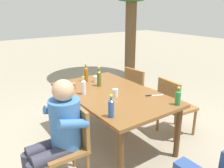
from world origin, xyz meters
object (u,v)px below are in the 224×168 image
(bottle_olive, at_px, (99,78))
(cup_glass, at_px, (115,93))
(bottle_clear, at_px, (84,87))
(cup_terracotta, at_px, (74,86))
(dining_table, at_px, (112,98))
(bottle_amber, at_px, (86,74))
(chair_far_left, at_px, (138,90))
(chair_near_right, at_px, (70,141))
(cup_white, at_px, (96,79))
(person_in_white_shirt, at_px, (59,130))
(chair_far_right, at_px, (173,104))
(bottle_blue, at_px, (111,108))
(bottle_green, at_px, (178,97))
(table_knife, at_px, (153,95))

(bottle_olive, xyz_separation_m, cup_glass, (0.47, -0.05, -0.07))
(bottle_clear, bearing_deg, cup_terracotta, -176.31)
(dining_table, relative_size, bottle_amber, 6.08)
(chair_far_left, bearing_deg, chair_near_right, -64.77)
(bottle_clear, bearing_deg, cup_white, 131.28)
(bottle_amber, height_order, bottle_clear, bottle_amber)
(bottle_olive, distance_m, cup_glass, 0.48)
(chair_near_right, distance_m, cup_terracotta, 1.00)
(person_in_white_shirt, distance_m, cup_terracotta, 1.01)
(chair_far_right, relative_size, bottle_amber, 3.03)
(chair_far_right, height_order, person_in_white_shirt, person_in_white_shirt)
(bottle_blue, relative_size, cup_white, 2.75)
(dining_table, distance_m, chair_far_left, 0.93)
(chair_far_right, xyz_separation_m, bottle_green, (0.40, -0.44, 0.35))
(chair_near_right, distance_m, chair_far_left, 1.83)
(bottle_clear, height_order, bottle_blue, bottle_blue)
(dining_table, height_order, chair_near_right, chair_near_right)
(cup_glass, bearing_deg, cup_terracotta, -151.77)
(cup_white, bearing_deg, bottle_olive, -17.76)
(bottle_clear, bearing_deg, bottle_olive, 115.46)
(chair_far_left, distance_m, bottle_olive, 0.91)
(table_knife, bearing_deg, chair_far_left, 149.87)
(chair_far_right, bearing_deg, person_in_white_shirt, -89.75)
(chair_far_left, xyz_separation_m, table_knife, (0.80, -0.46, 0.25))
(chair_far_left, relative_size, cup_white, 9.60)
(cup_glass, bearing_deg, chair_far_right, 74.79)
(chair_far_right, height_order, bottle_green, bottle_green)
(cup_white, bearing_deg, chair_far_right, 40.44)
(bottle_clear, distance_m, table_knife, 0.92)
(cup_terracotta, xyz_separation_m, cup_glass, (0.58, 0.31, 0.01))
(chair_far_left, relative_size, cup_terracotta, 10.33)
(chair_near_right, distance_m, chair_far_right, 1.66)
(bottle_amber, distance_m, bottle_blue, 1.27)
(bottle_green, bearing_deg, table_knife, -176.24)
(chair_far_right, xyz_separation_m, bottle_amber, (-1.00, -0.88, 0.37))
(chair_far_right, height_order, cup_terracotta, chair_far_right)
(chair_far_left, bearing_deg, chair_far_right, 0.00)
(dining_table, relative_size, chair_far_left, 2.01)
(cup_terracotta, height_order, table_knife, cup_terracotta)
(table_knife, bearing_deg, person_in_white_shirt, -90.79)
(dining_table, xyz_separation_m, bottle_amber, (-0.62, -0.05, 0.20))
(bottle_green, bearing_deg, bottle_amber, -162.46)
(bottle_green, bearing_deg, cup_glass, -145.31)
(bottle_blue, height_order, cup_white, bottle_blue)
(chair_near_right, relative_size, bottle_olive, 3.01)
(chair_far_right, relative_size, cup_glass, 8.55)
(bottle_blue, bearing_deg, bottle_clear, 173.58)
(chair_near_right, bearing_deg, cup_white, 135.80)
(bottle_amber, xyz_separation_m, bottle_olive, (0.29, 0.05, 0.00))
(dining_table, height_order, person_in_white_shirt, person_in_white_shirt)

